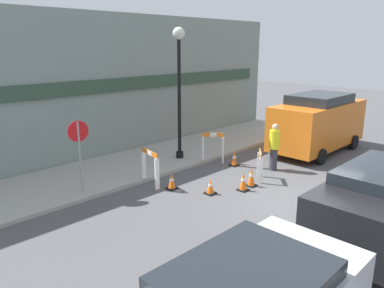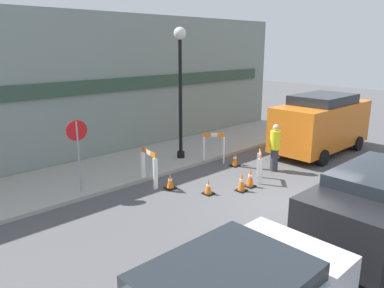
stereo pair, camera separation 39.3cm
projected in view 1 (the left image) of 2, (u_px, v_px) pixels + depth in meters
ground_plane at (299, 207)px, 10.24m from camera, size 60.00×60.00×0.00m
sidewalk_slab at (155, 159)px, 14.39m from camera, size 18.00×3.28×0.12m
storefront_facade at (125, 85)px, 14.86m from camera, size 18.00×0.22×5.50m
streetlamp_post at (179, 76)px, 13.54m from camera, size 0.44×0.44×4.80m
stop_sign at (79, 145)px, 10.57m from camera, size 0.59×0.12×2.14m
barricade_0 at (260, 165)px, 12.19m from camera, size 0.63×0.55×0.99m
barricade_1 at (213, 147)px, 13.97m from camera, size 0.59×0.72×1.15m
barricade_2 at (150, 166)px, 11.70m from camera, size 0.32×0.95×1.14m
traffic_cone_0 at (234, 159)px, 13.69m from camera, size 0.30×0.30×0.56m
traffic_cone_1 at (251, 177)px, 11.71m from camera, size 0.30×0.30×0.62m
traffic_cone_2 at (210, 187)px, 11.11m from camera, size 0.30×0.30×0.46m
traffic_cone_3 at (172, 181)px, 11.49m from camera, size 0.30×0.30×0.51m
traffic_cone_4 at (243, 181)px, 11.35m from camera, size 0.30×0.30×0.60m
person_worker at (274, 146)px, 13.07m from camera, size 0.51×0.51×1.67m
work_van at (318, 121)px, 15.25m from camera, size 4.81×2.09×2.39m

